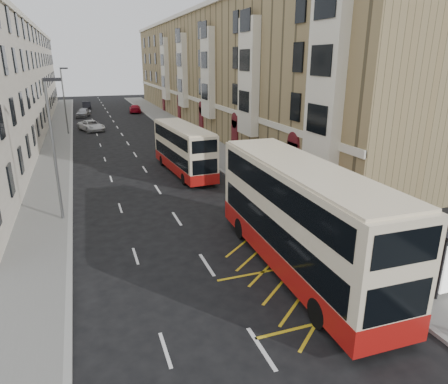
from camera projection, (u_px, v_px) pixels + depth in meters
name	position (u px, v px, depth m)	size (l,w,h in m)	color
ground	(239.00, 314.00, 14.96)	(200.00, 200.00, 0.00)	black
pavement_right	(205.00, 145.00, 44.29)	(4.00, 120.00, 0.15)	slate
pavement_left	(55.00, 155.00, 39.31)	(3.00, 120.00, 0.15)	slate
kerb_right	(188.00, 146.00, 43.64)	(0.25, 120.00, 0.15)	gray
kerb_left	(71.00, 154.00, 39.79)	(0.25, 120.00, 0.15)	gray
road_markings	(118.00, 128.00, 55.13)	(10.00, 110.00, 0.01)	silver
terrace_right	(219.00, 71.00, 57.87)	(10.75, 79.00, 15.25)	#8E7B52
terrace_left	(2.00, 81.00, 49.21)	(9.18, 79.00, 13.25)	beige
bus_shelter	(429.00, 235.00, 16.61)	(1.65, 4.25, 2.70)	black
guard_railing	(306.00, 217.00, 21.83)	(0.06, 6.56, 1.01)	red
street_lamp_near	(54.00, 143.00, 22.17)	(0.93, 0.18, 8.00)	slate
street_lamp_far	(64.00, 97.00, 48.95)	(0.93, 0.18, 8.00)	slate
double_decker_front	(300.00, 218.00, 17.38)	(3.13, 12.33, 4.89)	beige
double_decker_rear	(183.00, 149.00, 32.89)	(2.93, 10.08, 3.97)	beige
pedestrian_mid	(407.00, 249.00, 17.63)	(0.91, 0.71, 1.86)	black
pedestrian_far	(362.00, 236.00, 19.28)	(0.97, 0.40, 1.65)	black
white_van	(91.00, 126.00, 53.07)	(2.27, 4.93, 1.37)	white
car_silver	(83.00, 112.00, 65.97)	(1.74, 4.32, 1.47)	#ADAFB5
car_dark	(87.00, 105.00, 76.07)	(1.52, 4.36, 1.44)	black
car_red	(135.00, 109.00, 71.20)	(1.95, 4.81, 1.40)	#AB081A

